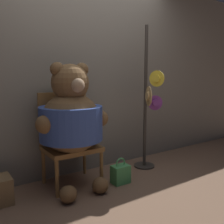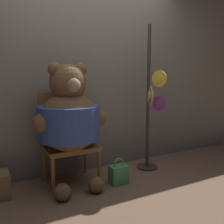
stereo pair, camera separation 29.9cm
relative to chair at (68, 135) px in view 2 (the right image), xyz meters
The scene contains 6 objects.
ground_plane 0.79m from the chair, 51.09° to the right, with size 14.00×14.00×0.00m, color brown.
wall_back 0.86m from the chair, 35.67° to the left, with size 8.00×0.10×2.56m.
chair is the anchor object (origin of this frame).
teddy_bear 0.29m from the chair, 101.11° to the right, with size 0.82×0.72×1.37m.
hat_display_rack 1.11m from the chair, ahead, with size 0.37×0.39×1.87m.
handbag_on_ground 0.75m from the chair, 38.82° to the right, with size 0.20×0.14×0.30m.
Camera 2 is at (-1.25, -2.32, 1.23)m, focal length 40.00 mm.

